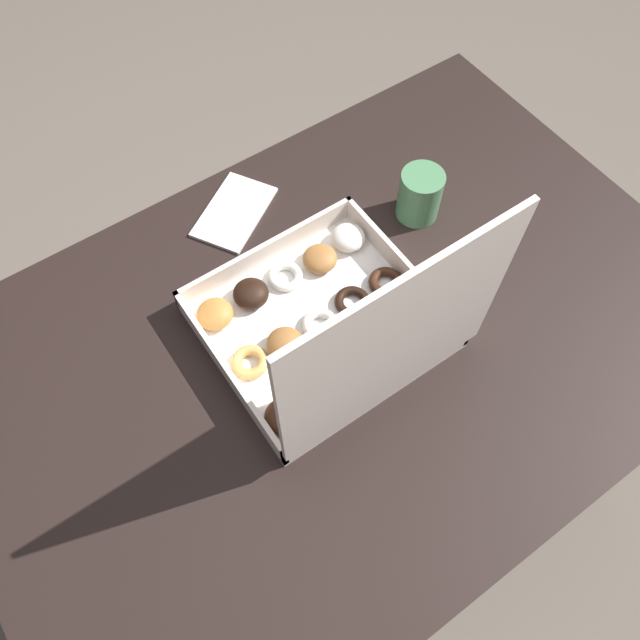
% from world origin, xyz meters
% --- Properties ---
extents(ground_plane, '(8.00, 8.00, 0.00)m').
position_xyz_m(ground_plane, '(0.00, 0.00, 0.00)').
color(ground_plane, '#6B6054').
extents(dining_table, '(1.18, 0.81, 0.76)m').
position_xyz_m(dining_table, '(0.00, 0.00, 0.65)').
color(dining_table, black).
rests_on(dining_table, ground_plane).
extents(donut_box, '(0.34, 0.32, 0.36)m').
position_xyz_m(donut_box, '(0.02, 0.01, 0.83)').
color(donut_box, white).
rests_on(donut_box, dining_table).
extents(coffee_mug, '(0.07, 0.07, 0.09)m').
position_xyz_m(coffee_mug, '(-0.25, -0.13, 0.81)').
color(coffee_mug, '#4C8456').
rests_on(coffee_mug, dining_table).
extents(paper_napkin, '(0.18, 0.16, 0.01)m').
position_xyz_m(paper_napkin, '(0.01, -0.31, 0.76)').
color(paper_napkin, white).
rests_on(paper_napkin, dining_table).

